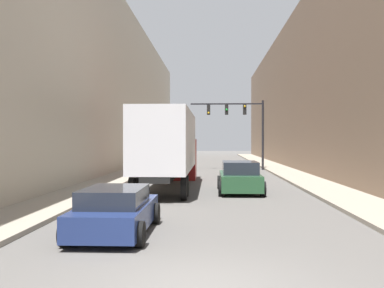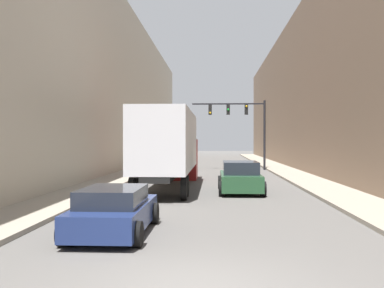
# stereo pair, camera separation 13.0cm
# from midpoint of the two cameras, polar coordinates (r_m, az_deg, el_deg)

# --- Properties ---
(sidewalk_right) EXTENTS (2.47, 80.00, 0.15)m
(sidewalk_right) POSITION_cam_midpoint_polar(r_m,az_deg,el_deg) (37.92, 11.91, -3.34)
(sidewalk_right) COLOR gray
(sidewalk_right) RESTS_ON ground
(sidewalk_left) EXTENTS (2.47, 80.00, 0.15)m
(sidewalk_left) POSITION_cam_midpoint_polar(r_m,az_deg,el_deg) (38.00, -6.64, -3.33)
(sidewalk_left) COLOR gray
(sidewalk_left) RESTS_ON ground
(building_right) EXTENTS (6.00, 80.00, 13.93)m
(building_right) POSITION_cam_midpoint_polar(r_m,az_deg,el_deg) (38.97, 18.14, 6.89)
(building_right) COLOR #846B56
(building_right) RESTS_ON ground
(building_left) EXTENTS (6.00, 80.00, 14.88)m
(building_left) POSITION_cam_midpoint_polar(r_m,az_deg,el_deg) (39.16, -12.83, 7.58)
(building_left) COLOR #BCB29E
(building_left) RESTS_ON ground
(semi_truck) EXTENTS (2.54, 12.46, 4.06)m
(semi_truck) POSITION_cam_midpoint_polar(r_m,az_deg,el_deg) (23.33, -2.81, -0.25)
(semi_truck) COLOR silver
(semi_truck) RESTS_ON ground
(sedan_car) EXTENTS (2.04, 4.24, 1.30)m
(sedan_car) POSITION_cam_midpoint_polar(r_m,az_deg,el_deg) (12.12, -10.02, -8.80)
(sedan_car) COLOR navy
(sedan_car) RESTS_ON ground
(suv_car) EXTENTS (2.17, 4.47, 1.55)m
(suv_car) POSITION_cam_midpoint_polar(r_m,az_deg,el_deg) (21.44, 6.61, -4.47)
(suv_car) COLOR #234C2D
(suv_car) RESTS_ON ground
(traffic_signal_gantry) EXTENTS (6.48, 0.35, 6.13)m
(traffic_signal_gantry) POSITION_cam_midpoint_polar(r_m,az_deg,el_deg) (38.05, 7.09, 3.19)
(traffic_signal_gantry) COLOR black
(traffic_signal_gantry) RESTS_ON ground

